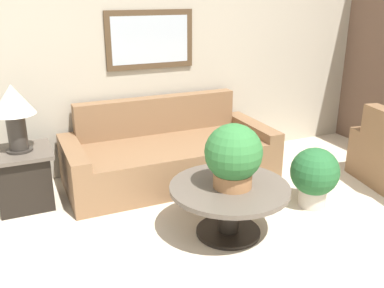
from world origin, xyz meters
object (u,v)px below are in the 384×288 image
potted_plant_on_table (233,155)px  potted_plant_floor (314,175)px  couch_main (169,155)px  table_lamp (13,107)px  side_table (24,178)px  coffee_table (229,199)px

potted_plant_on_table → potted_plant_floor: size_ratio=0.91×
couch_main → table_lamp: 1.63m
side_table → table_lamp: bearing=-63.4°
side_table → couch_main: bearing=0.8°
couch_main → table_lamp: bearing=-179.2°
couch_main → potted_plant_floor: size_ratio=3.79×
side_table → potted_plant_on_table: size_ratio=1.05×
potted_plant_on_table → coffee_table: bearing=126.5°
couch_main → table_lamp: size_ratio=3.55×
couch_main → coffee_table: size_ratio=2.22×
couch_main → side_table: size_ratio=3.96×
table_lamp → coffee_table: bearing=-39.0°
potted_plant_on_table → table_lamp: bearing=140.8°
side_table → potted_plant_on_table: (1.54, -1.25, 0.43)m
side_table → potted_plant_on_table: 2.03m
couch_main → table_lamp: table_lamp is taller
side_table → table_lamp: table_lamp is taller
coffee_table → table_lamp: size_ratio=1.60×
potted_plant_on_table → potted_plant_floor: (0.95, 0.13, -0.39)m
coffee_table → potted_plant_floor: potted_plant_floor is taller
table_lamp → potted_plant_floor: bearing=-24.2°
side_table → potted_plant_floor: 2.73m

